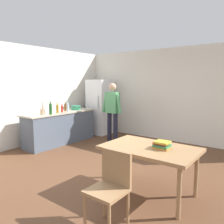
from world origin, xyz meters
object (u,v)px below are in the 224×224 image
(refrigerator, at_px, (100,107))
(person, at_px, (112,108))
(bottle_sauce_red, at_px, (62,109))
(chair, at_px, (111,183))
(bottle_wine_green, at_px, (51,109))
(bottle_oil_amber, at_px, (57,109))
(bottle_water_clear, at_px, (68,108))
(cooking_pot, at_px, (76,108))
(utensil_jar, at_px, (42,111))
(bottle_beer_brown, at_px, (65,107))
(dining_table, at_px, (150,152))
(book_stack, at_px, (162,145))

(refrigerator, height_order, person, refrigerator)
(bottle_sauce_red, bearing_deg, chair, -31.82)
(chair, distance_m, bottle_sauce_red, 3.85)
(refrigerator, relative_size, chair, 1.98)
(bottle_wine_green, bearing_deg, bottle_oil_amber, 105.30)
(chair, bearing_deg, bottle_wine_green, 167.11)
(bottle_water_clear, bearing_deg, bottle_sauce_red, -124.56)
(person, distance_m, chair, 3.93)
(person, bearing_deg, refrigerator, 149.77)
(cooking_pot, bearing_deg, utensil_jar, -87.00)
(person, relative_size, bottle_wine_green, 5.00)
(bottle_sauce_red, relative_size, bottle_beer_brown, 0.92)
(utensil_jar, bearing_deg, bottle_oil_amber, 81.09)
(bottle_water_clear, bearing_deg, chair, -34.17)
(bottle_wine_green, relative_size, bottle_beer_brown, 1.31)
(person, xyz_separation_m, bottle_water_clear, (-0.81, -0.97, 0.05))
(person, xyz_separation_m, cooking_pot, (-1.03, -0.46, -0.02))
(utensil_jar, height_order, bottle_beer_brown, utensil_jar)
(utensil_jar, height_order, bottle_water_clear, utensil_jar)
(bottle_oil_amber, xyz_separation_m, bottle_beer_brown, (-0.16, 0.41, -0.01))
(utensil_jar, relative_size, bottle_beer_brown, 1.23)
(chair, height_order, cooking_pot, cooking_pot)
(bottle_beer_brown, bearing_deg, bottle_wine_green, -71.08)
(chair, xyz_separation_m, bottle_water_clear, (-3.16, 2.15, 0.49))
(refrigerator, relative_size, cooking_pot, 4.50)
(person, bearing_deg, bottle_oil_amber, -125.73)
(bottle_beer_brown, bearing_deg, bottle_water_clear, -26.54)
(dining_table, distance_m, bottle_oil_amber, 3.39)
(chair, xyz_separation_m, bottle_wine_green, (-3.18, 1.58, 0.51))
(cooking_pot, height_order, bottle_wine_green, bottle_wine_green)
(dining_table, distance_m, chair, 0.98)
(person, relative_size, bottle_oil_amber, 6.07)
(refrigerator, xyz_separation_m, dining_table, (3.30, -2.70, -0.23))
(cooking_pot, distance_m, utensil_jar, 1.22)
(refrigerator, xyz_separation_m, bottle_wine_green, (0.12, -2.09, 0.15))
(dining_table, height_order, bottle_water_clear, bottle_water_clear)
(cooking_pot, bearing_deg, refrigerator, 85.26)
(chair, height_order, bottle_oil_amber, bottle_oil_amber)
(dining_table, relative_size, bottle_oil_amber, 5.00)
(bottle_water_clear, xyz_separation_m, bottle_beer_brown, (-0.25, 0.13, -0.02))
(refrigerator, xyz_separation_m, book_stack, (3.48, -2.66, -0.09))
(dining_table, bearing_deg, bottle_beer_brown, 159.10)
(person, height_order, bottle_beer_brown, person)
(person, distance_m, bottle_water_clear, 1.26)
(book_stack, bearing_deg, utensil_jar, 172.97)
(person, bearing_deg, book_stack, -39.89)
(dining_table, bearing_deg, utensil_jar, 172.00)
(book_stack, bearing_deg, bottle_water_clear, 161.11)
(cooking_pot, bearing_deg, chair, -38.14)
(chair, bearing_deg, refrigerator, 145.52)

